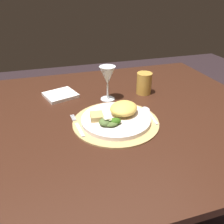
{
  "coord_description": "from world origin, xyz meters",
  "views": [
    {
      "loc": [
        -0.22,
        -0.81,
        1.2
      ],
      "look_at": [
        0.02,
        -0.03,
        0.76
      ],
      "focal_mm": 37.09,
      "sensor_mm": 36.0,
      "label": 1
    }
  ],
  "objects_px": {
    "dinner_plate": "(116,119)",
    "spoon": "(148,112)",
    "fork": "(78,126)",
    "dining_table": "(106,137)",
    "napkin": "(61,95)",
    "amber_tumbler": "(144,83)",
    "wine_glass": "(107,77)"
  },
  "relations": [
    {
      "from": "spoon",
      "to": "wine_glass",
      "type": "relative_size",
      "value": 0.92
    },
    {
      "from": "fork",
      "to": "spoon",
      "type": "relative_size",
      "value": 1.11
    },
    {
      "from": "spoon",
      "to": "napkin",
      "type": "distance_m",
      "value": 0.43
    },
    {
      "from": "spoon",
      "to": "napkin",
      "type": "xyz_separation_m",
      "value": [
        -0.33,
        0.27,
        -0.0
      ]
    },
    {
      "from": "dining_table",
      "to": "spoon",
      "type": "xyz_separation_m",
      "value": [
        0.16,
        -0.05,
        0.13
      ]
    },
    {
      "from": "fork",
      "to": "napkin",
      "type": "relative_size",
      "value": 1.17
    },
    {
      "from": "fork",
      "to": "amber_tumbler",
      "type": "height_order",
      "value": "amber_tumbler"
    },
    {
      "from": "dining_table",
      "to": "spoon",
      "type": "height_order",
      "value": "spoon"
    },
    {
      "from": "dinner_plate",
      "to": "fork",
      "type": "xyz_separation_m",
      "value": [
        -0.15,
        0.0,
        -0.01
      ]
    },
    {
      "from": "dining_table",
      "to": "wine_glass",
      "type": "height_order",
      "value": "wine_glass"
    },
    {
      "from": "dining_table",
      "to": "dinner_plate",
      "type": "relative_size",
      "value": 5.14
    },
    {
      "from": "napkin",
      "to": "amber_tumbler",
      "type": "height_order",
      "value": "amber_tumbler"
    },
    {
      "from": "wine_glass",
      "to": "amber_tumbler",
      "type": "xyz_separation_m",
      "value": [
        0.19,
        0.02,
        -0.06
      ]
    },
    {
      "from": "amber_tumbler",
      "to": "dinner_plate",
      "type": "bearing_deg",
      "value": -133.65
    },
    {
      "from": "dinner_plate",
      "to": "napkin",
      "type": "height_order",
      "value": "dinner_plate"
    },
    {
      "from": "napkin",
      "to": "fork",
      "type": "bearing_deg",
      "value": -83.81
    },
    {
      "from": "spoon",
      "to": "amber_tumbler",
      "type": "xyz_separation_m",
      "value": [
        0.07,
        0.2,
        0.04
      ]
    },
    {
      "from": "fork",
      "to": "wine_glass",
      "type": "xyz_separation_m",
      "value": [
        0.17,
        0.2,
        0.1
      ]
    },
    {
      "from": "spoon",
      "to": "amber_tumbler",
      "type": "height_order",
      "value": "amber_tumbler"
    },
    {
      "from": "dinner_plate",
      "to": "spoon",
      "type": "xyz_separation_m",
      "value": [
        0.15,
        0.03,
        -0.01
      ]
    },
    {
      "from": "dinner_plate",
      "to": "amber_tumbler",
      "type": "distance_m",
      "value": 0.31
    },
    {
      "from": "spoon",
      "to": "napkin",
      "type": "height_order",
      "value": "napkin"
    },
    {
      "from": "fork",
      "to": "spoon",
      "type": "height_order",
      "value": "spoon"
    },
    {
      "from": "dinner_plate",
      "to": "napkin",
      "type": "xyz_separation_m",
      "value": [
        -0.18,
        0.3,
        -0.01
      ]
    },
    {
      "from": "dining_table",
      "to": "fork",
      "type": "distance_m",
      "value": 0.2
    },
    {
      "from": "spoon",
      "to": "amber_tumbler",
      "type": "bearing_deg",
      "value": 71.53
    },
    {
      "from": "amber_tumbler",
      "to": "fork",
      "type": "bearing_deg",
      "value": -148.46
    },
    {
      "from": "napkin",
      "to": "wine_glass",
      "type": "height_order",
      "value": "wine_glass"
    },
    {
      "from": "dining_table",
      "to": "amber_tumbler",
      "type": "bearing_deg",
      "value": 31.47
    },
    {
      "from": "fork",
      "to": "spoon",
      "type": "xyz_separation_m",
      "value": [
        0.29,
        0.03,
        0.0
      ]
    },
    {
      "from": "dinner_plate",
      "to": "fork",
      "type": "distance_m",
      "value": 0.15
    },
    {
      "from": "napkin",
      "to": "amber_tumbler",
      "type": "relative_size",
      "value": 1.35
    }
  ]
}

